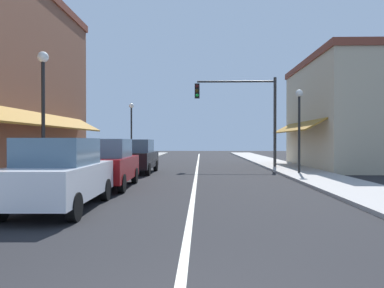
# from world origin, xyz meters

# --- Properties ---
(ground_plane) EXTENTS (80.00, 80.00, 0.00)m
(ground_plane) POSITION_xyz_m (0.00, 18.00, 0.00)
(ground_plane) COLOR black
(sidewalk_left) EXTENTS (2.60, 56.00, 0.12)m
(sidewalk_left) POSITION_xyz_m (-5.50, 18.00, 0.06)
(sidewalk_left) COLOR gray
(sidewalk_left) RESTS_ON ground
(sidewalk_right) EXTENTS (2.60, 56.00, 0.12)m
(sidewalk_right) POSITION_xyz_m (5.50, 18.00, 0.06)
(sidewalk_right) COLOR #A39E99
(sidewalk_right) RESTS_ON ground
(lane_center_stripe) EXTENTS (0.14, 52.00, 0.01)m
(lane_center_stripe) POSITION_xyz_m (0.00, 18.00, 0.00)
(lane_center_stripe) COLOR silver
(lane_center_stripe) RESTS_ON ground
(storefront_right_block) EXTENTS (5.40, 10.20, 6.80)m
(storefront_right_block) POSITION_xyz_m (8.84, 20.00, 3.40)
(storefront_right_block) COLOR #BCAD8E
(storefront_right_block) RESTS_ON ground
(parked_car_nearest_left) EXTENTS (1.85, 4.14, 1.77)m
(parked_car_nearest_left) POSITION_xyz_m (-3.25, 5.77, 0.88)
(parked_car_nearest_left) COLOR silver
(parked_car_nearest_left) RESTS_ON ground
(parked_car_second_left) EXTENTS (1.88, 4.15, 1.77)m
(parked_car_second_left) POSITION_xyz_m (-3.17, 9.98, 0.88)
(parked_car_second_left) COLOR maroon
(parked_car_second_left) RESTS_ON ground
(parked_car_third_left) EXTENTS (1.83, 4.12, 1.77)m
(parked_car_third_left) POSITION_xyz_m (-3.12, 15.89, 0.88)
(parked_car_third_left) COLOR black
(parked_car_third_left) RESTS_ON ground
(traffic_signal_mast_arm) EXTENTS (5.04, 0.50, 5.62)m
(traffic_signal_mast_arm) POSITION_xyz_m (3.06, 19.38, 3.84)
(traffic_signal_mast_arm) COLOR #333333
(traffic_signal_mast_arm) RESTS_ON ground
(street_lamp_left_near) EXTENTS (0.36, 0.36, 4.68)m
(street_lamp_left_near) POSITION_xyz_m (-5.03, 8.90, 3.17)
(street_lamp_left_near) COLOR black
(street_lamp_left_near) RESTS_ON ground
(street_lamp_right_mid) EXTENTS (0.36, 0.36, 4.26)m
(street_lamp_right_mid) POSITION_xyz_m (5.13, 15.13, 2.92)
(street_lamp_right_mid) COLOR black
(street_lamp_right_mid) RESTS_ON ground
(street_lamp_left_far) EXTENTS (0.36, 0.36, 4.44)m
(street_lamp_left_far) POSITION_xyz_m (-4.84, 23.27, 3.02)
(street_lamp_left_far) COLOR black
(street_lamp_left_far) RESTS_ON ground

